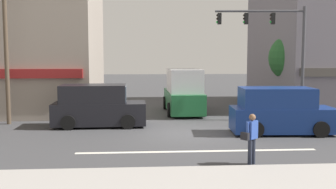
{
  "coord_description": "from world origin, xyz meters",
  "views": [
    {
      "loc": [
        -2.08,
        -17.73,
        3.53
      ],
      "look_at": [
        -0.72,
        2.0,
        1.6
      ],
      "focal_mm": 42.0,
      "sensor_mm": 36.0,
      "label": 1
    }
  ],
  "objects_px": {
    "box_truck_crossing_leftbound": "(184,93)",
    "van_parked_curbside": "(280,112)",
    "pedestrian_foreground_with_bag": "(251,136)",
    "utility_pole_near_left": "(6,45)",
    "traffic_light_mast": "(279,42)",
    "street_tree": "(293,58)",
    "van_crossing_rightbound": "(98,107)"
  },
  "relations": [
    {
      "from": "box_truck_crossing_leftbound",
      "to": "van_parked_curbside",
      "type": "relative_size",
      "value": 1.2
    },
    {
      "from": "box_truck_crossing_leftbound",
      "to": "pedestrian_foreground_with_bag",
      "type": "bearing_deg",
      "value": -85.53
    },
    {
      "from": "van_parked_curbside",
      "to": "pedestrian_foreground_with_bag",
      "type": "distance_m",
      "value": 5.71
    },
    {
      "from": "utility_pole_near_left",
      "to": "traffic_light_mast",
      "type": "relative_size",
      "value": 1.27
    },
    {
      "from": "box_truck_crossing_leftbound",
      "to": "pedestrian_foreground_with_bag",
      "type": "distance_m",
      "value": 11.91
    },
    {
      "from": "street_tree",
      "to": "pedestrian_foreground_with_bag",
      "type": "relative_size",
      "value": 3.01
    },
    {
      "from": "utility_pole_near_left",
      "to": "traffic_light_mast",
      "type": "distance_m",
      "value": 14.4
    },
    {
      "from": "van_parked_curbside",
      "to": "box_truck_crossing_leftbound",
      "type": "bearing_deg",
      "value": 118.25
    },
    {
      "from": "traffic_light_mast",
      "to": "box_truck_crossing_leftbound",
      "type": "bearing_deg",
      "value": 146.24
    },
    {
      "from": "box_truck_crossing_leftbound",
      "to": "utility_pole_near_left",
      "type": "bearing_deg",
      "value": -160.35
    },
    {
      "from": "street_tree",
      "to": "van_parked_curbside",
      "type": "xyz_separation_m",
      "value": [
        -3.65,
        -7.93,
        -2.41
      ]
    },
    {
      "from": "van_parked_curbside",
      "to": "van_crossing_rightbound",
      "type": "bearing_deg",
      "value": 163.86
    },
    {
      "from": "utility_pole_near_left",
      "to": "pedestrian_foreground_with_bag",
      "type": "height_order",
      "value": "utility_pole_near_left"
    },
    {
      "from": "street_tree",
      "to": "utility_pole_near_left",
      "type": "relative_size",
      "value": 0.64
    },
    {
      "from": "street_tree",
      "to": "van_parked_curbside",
      "type": "bearing_deg",
      "value": -114.69
    },
    {
      "from": "street_tree",
      "to": "van_parked_curbside",
      "type": "distance_m",
      "value": 9.06
    },
    {
      "from": "traffic_light_mast",
      "to": "box_truck_crossing_leftbound",
      "type": "relative_size",
      "value": 1.1
    },
    {
      "from": "van_parked_curbside",
      "to": "pedestrian_foreground_with_bag",
      "type": "height_order",
      "value": "van_parked_curbside"
    },
    {
      "from": "utility_pole_near_left",
      "to": "box_truck_crossing_leftbound",
      "type": "bearing_deg",
      "value": 19.65
    },
    {
      "from": "utility_pole_near_left",
      "to": "van_crossing_rightbound",
      "type": "relative_size",
      "value": 1.7
    },
    {
      "from": "box_truck_crossing_leftbound",
      "to": "van_parked_curbside",
      "type": "distance_m",
      "value": 7.81
    },
    {
      "from": "van_crossing_rightbound",
      "to": "pedestrian_foreground_with_bag",
      "type": "distance_m",
      "value": 9.42
    },
    {
      "from": "street_tree",
      "to": "pedestrian_foreground_with_bag",
      "type": "height_order",
      "value": "street_tree"
    },
    {
      "from": "traffic_light_mast",
      "to": "pedestrian_foreground_with_bag",
      "type": "bearing_deg",
      "value": -114.49
    },
    {
      "from": "van_crossing_rightbound",
      "to": "box_truck_crossing_leftbound",
      "type": "bearing_deg",
      "value": 42.4
    },
    {
      "from": "utility_pole_near_left",
      "to": "van_crossing_rightbound",
      "type": "bearing_deg",
      "value": -12.01
    },
    {
      "from": "utility_pole_near_left",
      "to": "traffic_light_mast",
      "type": "height_order",
      "value": "utility_pole_near_left"
    },
    {
      "from": "street_tree",
      "to": "van_crossing_rightbound",
      "type": "height_order",
      "value": "street_tree"
    },
    {
      "from": "van_crossing_rightbound",
      "to": "pedestrian_foreground_with_bag",
      "type": "height_order",
      "value": "van_crossing_rightbound"
    },
    {
      "from": "van_crossing_rightbound",
      "to": "street_tree",
      "type": "bearing_deg",
      "value": 24.2
    },
    {
      "from": "utility_pole_near_left",
      "to": "box_truck_crossing_leftbound",
      "type": "distance_m",
      "value": 10.52
    },
    {
      "from": "street_tree",
      "to": "van_crossing_rightbound",
      "type": "bearing_deg",
      "value": -155.8
    }
  ]
}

